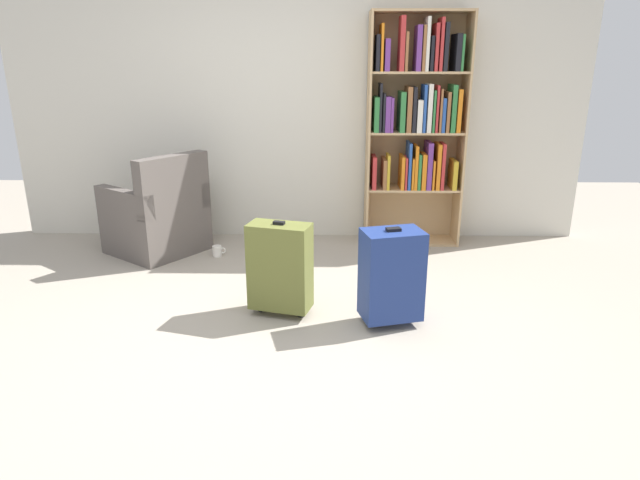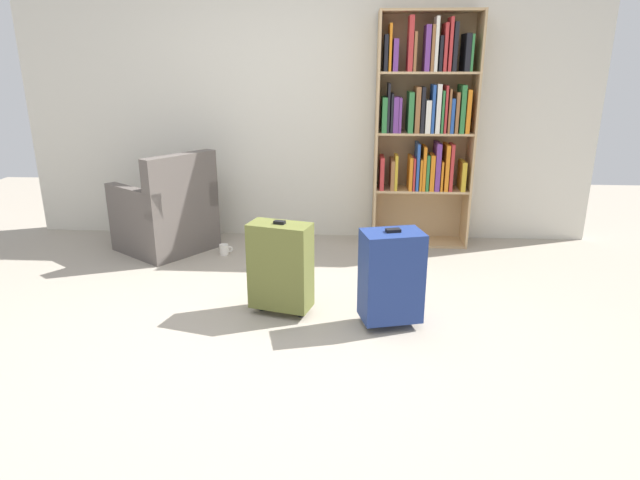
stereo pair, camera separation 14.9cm
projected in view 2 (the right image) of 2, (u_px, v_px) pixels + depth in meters
The scene contains 7 objects.
ground_plane at pixel (277, 340), 3.39m from camera, with size 9.38×9.38×0.00m, color #9E9384.
back_wall at pixel (306, 100), 5.08m from camera, with size 5.36×0.10×2.60m, color beige.
bookshelf at pixel (425, 121), 4.85m from camera, with size 0.87×0.34×2.06m.
armchair at pixel (167, 216), 4.93m from camera, with size 0.98×0.98×0.90m.
mug at pixel (224, 249), 4.87m from camera, with size 0.12×0.08×0.10m.
suitcase_navy_blue at pixel (391, 276), 3.49m from camera, with size 0.43×0.34×0.66m.
suitcase_olive at pixel (281, 266), 3.65m from camera, with size 0.45×0.30×0.66m.
Camera 2 is at (0.46, -3.00, 1.65)m, focal length 30.64 mm.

